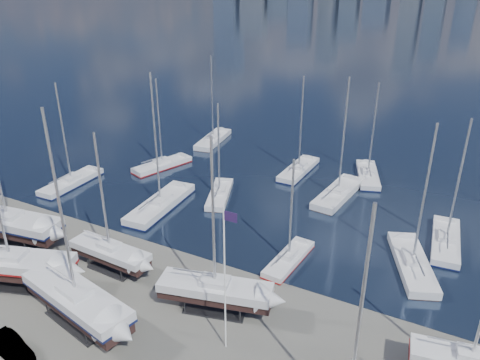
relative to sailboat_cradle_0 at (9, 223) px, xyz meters
The scene contains 20 objects.
ground 23.89m from the sailboat_cradle_0, ahead, with size 1400.00×1400.00×0.00m, color #605E59.
water 307.80m from the sailboat_cradle_0, 85.61° to the left, with size 1400.00×600.00×0.40m, color #1B293E.
sailboat_cradle_0 is the anchor object (origin of this frame).
sailboat_cradle_1 8.43m from the sailboat_cradle_0, 36.37° to the right, with size 12.19×6.97×18.78m.
sailboat_cradle_2 13.32m from the sailboat_cradle_0, ahead, with size 8.74×2.76×14.26m.
sailboat_cradle_3 17.05m from the sailboat_cradle_0, 20.38° to the right, with size 12.05×5.51×18.59m.
sailboat_cradle_4 25.40m from the sailboat_cradle_0, ahead, with size 10.18×5.04×16.01m.
sailboat_moored_0 14.64m from the sailboat_cradle_0, 110.75° to the left, with size 3.06×10.01×14.85m.
sailboat_moored_1 24.60m from the sailboat_cradle_0, 84.95° to the left, with size 5.43×9.68×13.95m.
sailboat_moored_2 37.72m from the sailboat_cradle_0, 85.15° to the left, with size 4.24×10.40×15.25m.
sailboat_moored_3 17.01m from the sailboat_cradle_0, 54.78° to the left, with size 4.17×12.01×17.64m.
sailboat_moored_4 24.77m from the sailboat_cradle_0, 53.46° to the left, with size 5.37×8.97×13.09m.
sailboat_moored_5 38.38m from the sailboat_cradle_0, 57.00° to the left, with size 3.01×9.93×14.75m.
sailboat_moored_6 30.19m from the sailboat_cradle_0, 20.01° to the left, with size 2.78×8.03×11.80m.
sailboat_moored_7 39.27m from the sailboat_cradle_0, 43.76° to the left, with size 4.12×11.12×16.41m.
sailboat_moored_8 46.25m from the sailboat_cradle_0, 49.09° to the left, with size 5.57×9.90×14.28m.
sailboat_moored_9 42.36m from the sailboat_cradle_0, 21.01° to the left, with size 6.60×10.76×15.74m.
sailboat_moored_10 47.09m from the sailboat_cradle_0, 26.78° to the left, with size 3.69×10.15×14.85m.
car_b 18.03m from the sailboat_cradle_0, 38.39° to the right, with size 1.56×4.48×1.48m, color gray.
flagpole 28.99m from the sailboat_cradle_0, ahead, with size 1.10×0.12×12.45m.
Camera 1 is at (18.86, -34.02, 27.29)m, focal length 35.00 mm.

